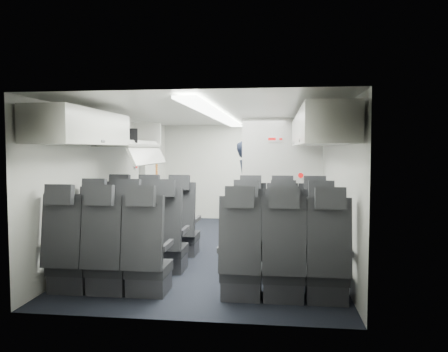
% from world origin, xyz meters
% --- Properties ---
extents(cabin_shell, '(3.41, 6.01, 2.16)m').
position_xyz_m(cabin_shell, '(0.00, 0.00, 1.12)').
color(cabin_shell, black).
rests_on(cabin_shell, ground).
extents(seat_row_front, '(3.33, 0.56, 1.24)m').
position_xyz_m(seat_row_front, '(-0.00, -0.53, 0.40)').
color(seat_row_front, black).
rests_on(seat_row_front, cabin_shell).
extents(seat_row_mid, '(3.33, 0.56, 1.24)m').
position_xyz_m(seat_row_mid, '(-0.00, -1.43, 0.40)').
color(seat_row_mid, black).
rests_on(seat_row_mid, cabin_shell).
extents(seat_row_rear, '(3.33, 0.56, 1.24)m').
position_xyz_m(seat_row_rear, '(-0.00, -2.33, 0.40)').
color(seat_row_rear, black).
rests_on(seat_row_rear, cabin_shell).
extents(overhead_bin_left_rear, '(0.53, 1.80, 0.40)m').
position_xyz_m(overhead_bin_left_rear, '(-1.40, -2.00, 1.86)').
color(overhead_bin_left_rear, silver).
rests_on(overhead_bin_left_rear, cabin_shell).
extents(overhead_bin_left_front_open, '(0.64, 1.70, 0.72)m').
position_xyz_m(overhead_bin_left_front_open, '(-1.44, -0.25, 1.74)').
color(overhead_bin_left_front_open, '#9E9E93').
rests_on(overhead_bin_left_front_open, cabin_shell).
extents(overhead_bin_right_rear, '(0.53, 1.80, 0.40)m').
position_xyz_m(overhead_bin_right_rear, '(1.40, -2.00, 1.86)').
color(overhead_bin_right_rear, silver).
rests_on(overhead_bin_right_rear, cabin_shell).
extents(overhead_bin_right_front, '(0.53, 1.70, 0.40)m').
position_xyz_m(overhead_bin_right_front, '(1.40, -0.25, 1.86)').
color(overhead_bin_right_front, silver).
rests_on(overhead_bin_right_front, cabin_shell).
extents(bulkhead_partition, '(1.40, 0.15, 2.13)m').
position_xyz_m(bulkhead_partition, '(0.98, 0.80, 1.08)').
color(bulkhead_partition, silver).
rests_on(bulkhead_partition, cabin_shell).
extents(galley_unit, '(0.85, 0.52, 1.90)m').
position_xyz_m(galley_unit, '(0.95, 2.72, 0.95)').
color(galley_unit, '#939399').
rests_on(galley_unit, cabin_shell).
extents(boarding_door, '(0.12, 1.27, 1.86)m').
position_xyz_m(boarding_door, '(-1.64, 1.55, 0.95)').
color(boarding_door, silver).
rests_on(boarding_door, cabin_shell).
extents(flight_attendant, '(0.45, 0.66, 1.76)m').
position_xyz_m(flight_attendant, '(0.33, 1.35, 0.88)').
color(flight_attendant, black).
rests_on(flight_attendant, ground).
extents(carry_on_bag, '(0.41, 0.34, 0.21)m').
position_xyz_m(carry_on_bag, '(-1.37, -0.56, 1.81)').
color(carry_on_bag, black).
rests_on(carry_on_bag, overhead_bin_left_front_open).
extents(papers, '(0.21, 0.04, 0.15)m').
position_xyz_m(papers, '(0.52, 1.30, 1.05)').
color(papers, white).
rests_on(papers, flight_attendant).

